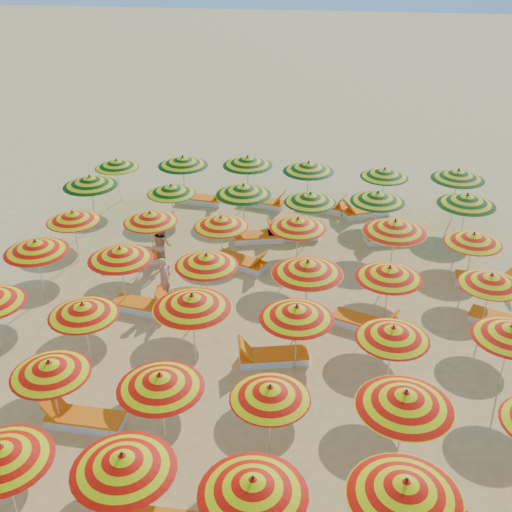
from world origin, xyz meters
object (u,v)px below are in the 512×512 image
at_px(umbrella_29, 474,238).
at_px(lounger_15, 258,237).
at_px(lounger_7, 272,357).
at_px(lounger_20, 323,206).
at_px(umbrella_2, 123,462).
at_px(lounger_10, 365,323).
at_px(umbrella_7, 50,368).
at_px(umbrella_20, 206,260).
at_px(lounger_14, 486,280).
at_px(umbrella_14, 192,301).
at_px(umbrella_15, 297,312).
at_px(umbrella_23, 491,280).
at_px(umbrella_30, 90,181).
at_px(umbrella_39, 308,167).
at_px(umbrella_38, 248,161).
at_px(umbrella_32, 244,190).
at_px(umbrella_36, 117,164).
at_px(umbrella_31, 171,189).
at_px(lounger_21, 365,212).
at_px(umbrella_28, 395,226).
at_px(umbrella_33, 310,198).
at_px(umbrella_35, 467,200).
at_px(umbrella_13, 83,309).
at_px(lounger_12, 137,259).
at_px(umbrella_25, 150,217).
at_px(umbrella_10, 405,399).
at_px(umbrella_19, 120,254).
at_px(umbrella_17, 511,331).
at_px(beachgoer_b, 162,244).
at_px(umbrella_22, 389,272).
at_px(lounger_11, 503,321).
at_px(lounger_16, 291,234).
at_px(umbrella_8, 160,381).
at_px(lounger_19, 263,202).
at_px(umbrella_9, 270,393).
at_px(umbrella_24, 73,217).
at_px(umbrella_41, 458,174).
at_px(umbrella_26, 221,222).
at_px(umbrella_1, 1,453).
at_px(umbrella_27, 298,223).
at_px(lounger_13, 241,262).
at_px(umbrella_21, 308,267).
at_px(umbrella_37, 183,161).
at_px(lounger_6, 83,419).
at_px(umbrella_34, 378,197).
at_px(umbrella_3, 253,486).

distance_m(umbrella_29, lounger_15, 7.02).
bearing_deg(lounger_7, lounger_20, -108.58).
bearing_deg(umbrella_2, lounger_10, 58.49).
xyz_separation_m(umbrella_2, umbrella_7, (-2.37, 2.42, -0.14)).
distance_m(umbrella_20, lounger_14, 8.50).
bearing_deg(umbrella_14, umbrella_15, 1.53).
bearing_deg(umbrella_23, umbrella_30, 159.76).
bearing_deg(umbrella_39, umbrella_38, 173.71).
bearing_deg(umbrella_23, umbrella_32, 147.57).
xyz_separation_m(umbrella_20, umbrella_36, (-4.88, 7.06, -0.09)).
xyz_separation_m(umbrella_31, lounger_21, (6.67, 2.12, -1.39)).
distance_m(umbrella_28, umbrella_38, 7.07).
distance_m(umbrella_33, umbrella_35, 5.00).
bearing_deg(umbrella_13, lounger_12, 93.89).
bearing_deg(umbrella_31, lounger_20, 25.38).
bearing_deg(umbrella_36, umbrella_15, -51.16).
bearing_deg(umbrella_31, umbrella_25, -91.71).
relative_size(umbrella_23, umbrella_39, 0.80).
height_order(umbrella_10, umbrella_36, umbrella_10).
xyz_separation_m(umbrella_13, umbrella_19, (0.07, 2.62, 0.11)).
distance_m(umbrella_29, umbrella_31, 9.92).
bearing_deg(umbrella_17, beachgoer_b, 153.06).
bearing_deg(umbrella_22, umbrella_38, 122.91).
height_order(umbrella_19, umbrella_31, umbrella_19).
xyz_separation_m(lounger_11, lounger_16, (-6.13, 4.49, 0.00)).
xyz_separation_m(umbrella_8, lounger_14, (7.89, 7.59, -1.51)).
height_order(umbrella_22, lounger_19, umbrella_22).
relative_size(umbrella_28, lounger_10, 1.12).
distance_m(lounger_14, lounger_20, 7.00).
relative_size(umbrella_9, umbrella_35, 0.92).
distance_m(umbrella_24, umbrella_41, 13.15).
relative_size(umbrella_26, umbrella_36, 0.87).
distance_m(umbrella_1, lounger_21, 15.84).
height_order(umbrella_14, lounger_21, umbrella_14).
height_order(umbrella_19, umbrella_32, umbrella_32).
relative_size(umbrella_27, umbrella_39, 1.03).
distance_m(umbrella_8, umbrella_9, 2.21).
xyz_separation_m(umbrella_22, lounger_13, (-4.34, 2.68, -1.49)).
distance_m(umbrella_9, lounger_19, 12.54).
xyz_separation_m(umbrella_21, lounger_11, (5.32, 0.60, -1.62)).
height_order(lounger_16, beachgoer_b, beachgoer_b).
distance_m(umbrella_22, umbrella_36, 12.06).
relative_size(umbrella_21, lounger_10, 1.35).
bearing_deg(umbrella_24, umbrella_37, 63.83).
relative_size(umbrella_20, umbrella_25, 1.07).
height_order(umbrella_28, lounger_14, umbrella_28).
distance_m(umbrella_21, lounger_6, 6.63).
height_order(umbrella_34, umbrella_35, umbrella_35).
distance_m(umbrella_3, umbrella_20, 7.88).
xyz_separation_m(umbrella_23, lounger_11, (0.59, 0.21, -1.39)).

